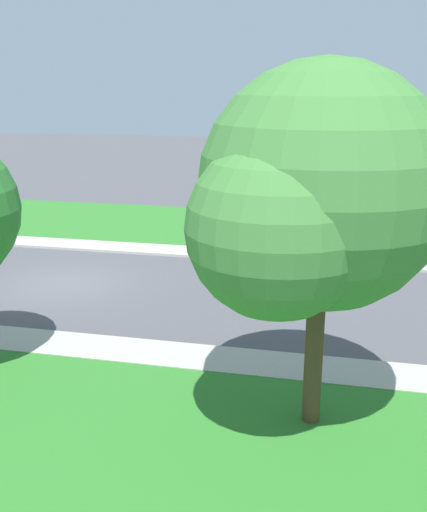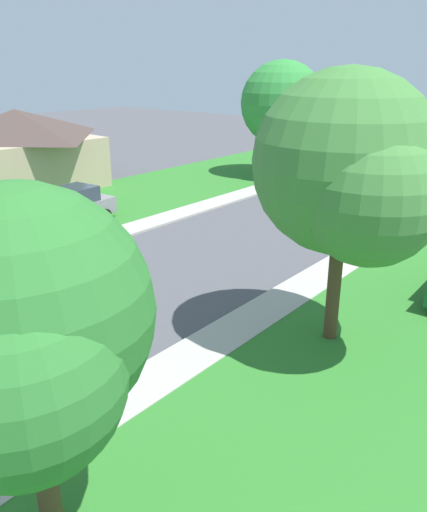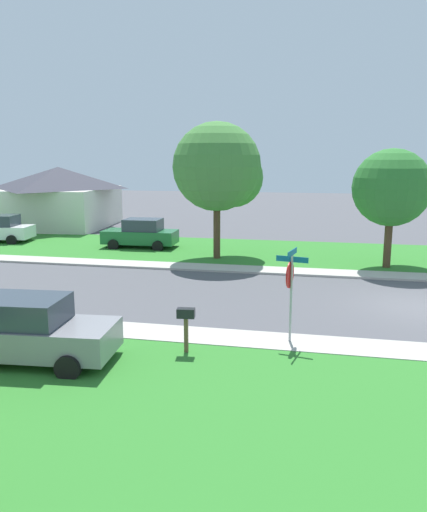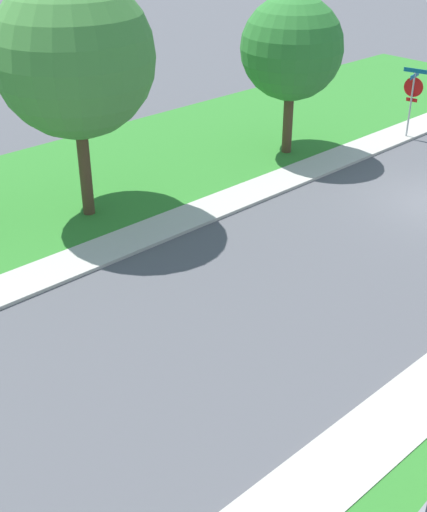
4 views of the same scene
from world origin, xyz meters
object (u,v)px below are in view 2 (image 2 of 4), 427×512
(car_grey_driveway_right, at_px, (70,207))
(tree_sidewalk_mid, at_px, (351,172))
(house_left_setback, at_px, (19,147))
(tree_sidewalk_near, at_px, (23,330))
(tree_across_right, at_px, (284,107))
(mailbox, at_px, (10,229))

(car_grey_driveway_right, distance_m, tree_sidewalk_mid, 15.27)
(car_grey_driveway_right, relative_size, house_left_setback, 0.46)
(tree_sidewalk_mid, relative_size, house_left_setback, 0.74)
(tree_sidewalk_near, xyz_separation_m, house_left_setback, (-23.24, 13.87, -1.40))
(car_grey_driveway_right, bearing_deg, tree_sidewalk_mid, -8.65)
(car_grey_driveway_right, bearing_deg, tree_across_right, 84.30)
(car_grey_driveway_right, xyz_separation_m, tree_sidewalk_near, (14.01, -10.67, 2.90))
(car_grey_driveway_right, bearing_deg, house_left_setback, 160.84)
(car_grey_driveway_right, distance_m, house_left_setback, 9.88)
(car_grey_driveway_right, distance_m, tree_across_right, 16.22)
(tree_sidewalk_mid, bearing_deg, mailbox, -173.13)
(tree_sidewalk_mid, height_order, house_left_setback, tree_sidewalk_mid)
(car_grey_driveway_right, xyz_separation_m, mailbox, (1.36, -3.82, 0.14))
(house_left_setback, bearing_deg, car_grey_driveway_right, -19.16)
(tree_across_right, distance_m, house_left_setback, 16.67)
(tree_sidewalk_near, bearing_deg, car_grey_driveway_right, 142.73)
(mailbox, bearing_deg, tree_sidewalk_near, -28.42)
(car_grey_driveway_right, relative_size, tree_sidewalk_near, 0.77)
(tree_across_right, distance_m, mailbox, 19.86)
(house_left_setback, relative_size, mailbox, 7.28)
(house_left_setback, distance_m, mailbox, 12.78)
(car_grey_driveway_right, relative_size, tree_across_right, 0.60)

